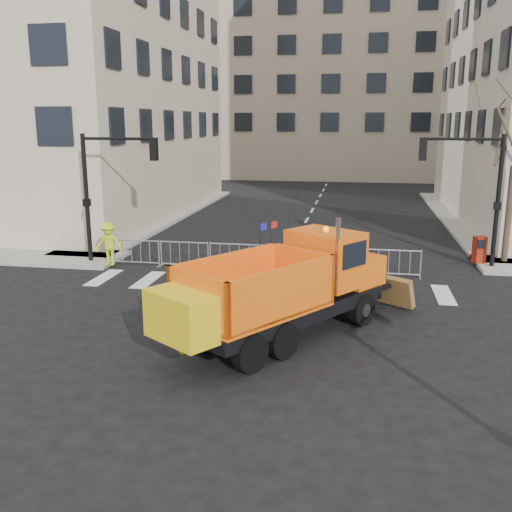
% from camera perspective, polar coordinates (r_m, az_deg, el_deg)
% --- Properties ---
extents(ground, '(120.00, 120.00, 0.00)m').
position_cam_1_polar(ground, '(15.77, -1.67, -8.55)').
color(ground, black).
rests_on(ground, ground).
extents(sidewalk_back, '(64.00, 5.00, 0.15)m').
position_cam_1_polar(sidewalk_back, '(23.74, 2.54, -0.83)').
color(sidewalk_back, gray).
rests_on(sidewalk_back, ground).
extents(building_far, '(30.00, 18.00, 24.00)m').
position_cam_1_polar(building_far, '(66.67, 7.97, 18.47)').
color(building_far, tan).
rests_on(building_far, ground).
extents(traffic_light_left, '(0.18, 0.18, 5.40)m').
position_cam_1_polar(traffic_light_left, '(24.65, -16.56, 5.38)').
color(traffic_light_left, black).
rests_on(traffic_light_left, ground).
extents(traffic_light_right, '(0.18, 0.18, 5.40)m').
position_cam_1_polar(traffic_light_right, '(24.64, 23.01, 4.86)').
color(traffic_light_right, black).
rests_on(traffic_light_right, ground).
extents(crowd_barriers, '(12.60, 0.60, 1.10)m').
position_cam_1_polar(crowd_barriers, '(22.87, 0.39, -0.14)').
color(crowd_barriers, '#9EA0A5').
rests_on(crowd_barriers, ground).
extents(plow_truck, '(6.82, 8.41, 3.36)m').
position_cam_1_polar(plow_truck, '(15.49, 2.56, -3.13)').
color(plow_truck, black).
rests_on(plow_truck, ground).
extents(cop_a, '(0.67, 0.46, 1.76)m').
position_cam_1_polar(cop_a, '(20.48, 8.99, -0.96)').
color(cop_a, black).
rests_on(cop_a, ground).
extents(cop_b, '(1.18, 1.13, 1.92)m').
position_cam_1_polar(cop_b, '(19.62, 9.04, -1.35)').
color(cop_b, black).
rests_on(cop_b, ground).
extents(cop_c, '(1.11, 0.83, 1.75)m').
position_cam_1_polar(cop_c, '(18.95, 7.38, -2.09)').
color(cop_c, black).
rests_on(cop_c, ground).
extents(worker, '(1.18, 0.73, 1.76)m').
position_cam_1_polar(worker, '(23.87, -14.51, 1.19)').
color(worker, '#BFDC19').
rests_on(worker, sidewalk_back).
extents(newspaper_box, '(0.56, 0.54, 1.10)m').
position_cam_1_polar(newspaper_box, '(25.35, 21.43, 0.61)').
color(newspaper_box, maroon).
rests_on(newspaper_box, sidewalk_back).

